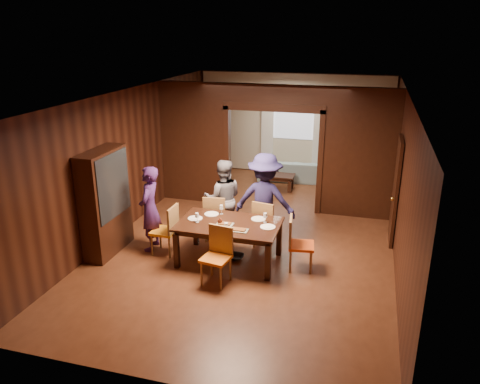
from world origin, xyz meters
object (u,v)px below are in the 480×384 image
(dining_table, at_px, (229,242))
(chair_far_r, at_px, (267,223))
(chair_right, at_px, (301,244))
(chair_near, at_px, (216,257))
(person_navy, at_px, (265,200))
(chair_far_l, at_px, (216,217))
(sofa, at_px, (293,170))
(hutch, at_px, (105,202))
(chair_left, at_px, (164,230))
(person_grey, at_px, (223,199))
(coffee_table, at_px, (279,182))
(person_purple, at_px, (150,209))

(dining_table, bearing_deg, chair_far_r, 57.30)
(chair_right, xyz_separation_m, chair_near, (-1.30, -0.88, 0.00))
(person_navy, distance_m, chair_far_l, 1.07)
(sofa, distance_m, chair_right, 5.15)
(dining_table, bearing_deg, hutch, -174.56)
(chair_left, relative_size, chair_far_r, 1.00)
(person_grey, distance_m, chair_far_l, 0.40)
(person_grey, xyz_separation_m, chair_far_r, (0.96, -0.25, -0.32))
(coffee_table, relative_size, chair_far_r, 0.82)
(chair_left, bearing_deg, person_purple, -108.92)
(person_grey, relative_size, chair_right, 1.67)
(sofa, height_order, chair_near, chair_near)
(chair_left, bearing_deg, coffee_table, 163.38)
(person_purple, distance_m, dining_table, 1.67)
(dining_table, height_order, chair_right, chair_right)
(coffee_table, xyz_separation_m, hutch, (-2.44, -4.46, 0.80))
(chair_left, height_order, chair_near, same)
(person_grey, xyz_separation_m, chair_right, (1.75, -0.98, -0.32))
(person_purple, relative_size, coffee_table, 2.07)
(person_navy, bearing_deg, dining_table, 65.55)
(chair_near, bearing_deg, sofa, 95.97)
(chair_right, height_order, hutch, hutch)
(person_purple, relative_size, dining_table, 0.91)
(person_grey, distance_m, chair_near, 1.94)
(dining_table, bearing_deg, sofa, 86.42)
(sofa, bearing_deg, hutch, 58.46)
(hutch, bearing_deg, person_grey, 33.93)
(chair_near, bearing_deg, chair_right, 43.02)
(chair_far_l, bearing_deg, chair_left, 41.05)
(person_grey, bearing_deg, chair_far_r, 147.28)
(dining_table, bearing_deg, chair_left, -179.03)
(dining_table, xyz_separation_m, hutch, (-2.35, -0.22, 0.62))
(chair_right, relative_size, chair_far_l, 1.00)
(chair_far_r, height_order, chair_near, same)
(person_purple, bearing_deg, chair_right, 82.45)
(person_grey, height_order, chair_near, person_grey)
(person_purple, bearing_deg, chair_near, 53.76)
(chair_left, bearing_deg, chair_far_r, 115.91)
(chair_left, bearing_deg, person_navy, 119.62)
(person_navy, bearing_deg, chair_right, 137.39)
(chair_far_r, bearing_deg, chair_left, 36.50)
(person_grey, bearing_deg, person_purple, 21.42)
(chair_far_l, bearing_deg, hutch, 22.36)
(person_grey, relative_size, chair_far_r, 1.67)
(person_grey, bearing_deg, person_navy, 152.89)
(chair_far_l, xyz_separation_m, chair_near, (0.54, -1.64, 0.00))
(person_purple, bearing_deg, chair_far_l, 117.39)
(person_grey, distance_m, coffee_table, 3.28)
(sofa, bearing_deg, person_grey, 74.28)
(person_purple, xyz_separation_m, person_grey, (1.16, 0.96, -0.02))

